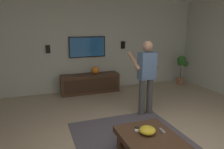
% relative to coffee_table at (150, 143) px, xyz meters
% --- Properties ---
extents(wall_back_tv, '(0.10, 6.98, 2.73)m').
position_rel_coffee_table_xyz_m(wall_back_tv, '(3.78, -0.09, 1.07)').
color(wall_back_tv, '#B2B7AD').
rests_on(wall_back_tv, ground).
extents(coffee_table, '(1.00, 0.80, 0.40)m').
position_rel_coffee_table_xyz_m(coffee_table, '(0.00, 0.00, 0.00)').
color(coffee_table, '#422B1C').
rests_on(coffee_table, ground).
extents(media_console, '(0.45, 1.70, 0.55)m').
position_rel_coffee_table_xyz_m(media_console, '(3.44, 0.04, -0.02)').
color(media_console, '#422B1C').
rests_on(media_console, ground).
extents(tv, '(0.05, 1.08, 0.61)m').
position_rel_coffee_table_xyz_m(tv, '(3.68, 0.04, 1.03)').
color(tv, black).
extents(person_standing, '(0.56, 0.56, 1.64)m').
position_rel_coffee_table_xyz_m(person_standing, '(1.54, -0.75, 0.64)').
color(person_standing, '#3F3F3F').
rests_on(person_standing, ground).
extents(potted_plant_tall, '(0.34, 0.38, 0.98)m').
position_rel_coffee_table_xyz_m(potted_plant_tall, '(3.23, -3.00, 0.32)').
color(potted_plant_tall, '#9E6B4C').
rests_on(potted_plant_tall, ground).
extents(bowl, '(0.25, 0.25, 0.11)m').
position_rel_coffee_table_xyz_m(bowl, '(0.09, 0.00, 0.16)').
color(bowl, gold).
rests_on(bowl, coffee_table).
extents(remote_white, '(0.07, 0.16, 0.02)m').
position_rel_coffee_table_xyz_m(remote_white, '(0.20, 0.07, 0.12)').
color(remote_white, white).
rests_on(remote_white, coffee_table).
extents(remote_black, '(0.15, 0.05, 0.02)m').
position_rel_coffee_table_xyz_m(remote_black, '(0.24, 0.07, 0.12)').
color(remote_black, black).
rests_on(remote_black, coffee_table).
extents(remote_grey, '(0.15, 0.06, 0.02)m').
position_rel_coffee_table_xyz_m(remote_grey, '(0.07, -0.24, 0.12)').
color(remote_grey, slate).
rests_on(remote_grey, coffee_table).
extents(vase_round, '(0.22, 0.22, 0.22)m').
position_rel_coffee_table_xyz_m(vase_round, '(3.45, -0.12, 0.36)').
color(vase_round, orange).
rests_on(vase_round, media_console).
extents(wall_speaker_left, '(0.06, 0.12, 0.22)m').
position_rel_coffee_table_xyz_m(wall_speaker_left, '(3.70, -1.10, 1.04)').
color(wall_speaker_left, black).
extents(wall_speaker_right, '(0.06, 0.12, 0.22)m').
position_rel_coffee_table_xyz_m(wall_speaker_right, '(3.70, 1.16, 1.01)').
color(wall_speaker_right, black).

